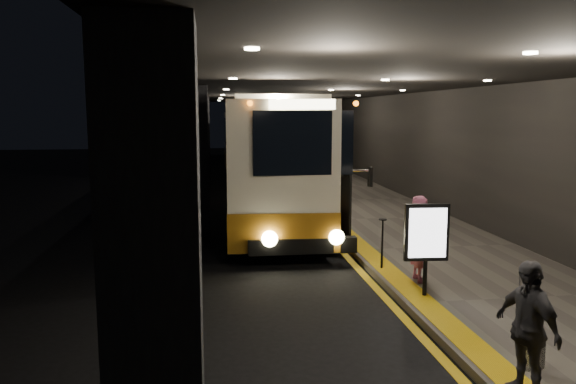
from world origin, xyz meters
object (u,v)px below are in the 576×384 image
coach_main (274,165)px  passenger_waiting_grey (527,328)px  info_sign (427,234)px  coach_second (249,148)px  passenger_boarding (420,238)px  stanchion_post (382,244)px  bag_polka (534,357)px

coach_main → passenger_waiting_grey: 12.72m
passenger_waiting_grey → info_sign: info_sign is taller
coach_second → info_sign: bearing=-84.6°
passenger_boarding → stanchion_post: bearing=26.3°
coach_second → passenger_boarding: bearing=-83.6°
bag_polka → coach_main: bearing=100.9°
bag_polka → info_sign: (-0.34, 3.16, 1.04)m
coach_main → stanchion_post: coach_main is taller
passenger_waiting_grey → passenger_boarding: bearing=162.0°
passenger_waiting_grey → stanchion_post: passenger_waiting_grey is taller
coach_main → passenger_boarding: 8.13m
passenger_waiting_grey → info_sign: 3.83m
coach_second → bag_polka: 23.76m
coach_main → passenger_boarding: coach_main is taller
coach_main → passenger_waiting_grey: (1.75, -12.57, -0.88)m
passenger_boarding → stanchion_post: 1.15m
coach_second → stanchion_post: coach_second is taller
coach_main → info_sign: size_ratio=7.13×
coach_main → bag_polka: 12.24m
coach_main → stanchion_post: bearing=-72.0°
passenger_boarding → stanchion_post: passenger_boarding is taller
coach_main → info_sign: (1.95, -8.76, -0.53)m
passenger_boarding → bag_polka: 4.21m
coach_main → coach_second: (-0.06, 11.68, -0.16)m
coach_main → info_sign: bearing=-73.4°
coach_second → passenger_waiting_grey: bearing=-85.9°
passenger_waiting_grey → bag_polka: 1.10m
coach_second → stanchion_post: (1.77, -18.48, -1.02)m
coach_main → passenger_boarding: size_ratio=7.10×
coach_second → passenger_waiting_grey: (1.82, -24.25, -0.72)m
coach_second → passenger_waiting_grey: coach_second is taller
passenger_boarding → passenger_waiting_grey: passenger_boarding is taller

